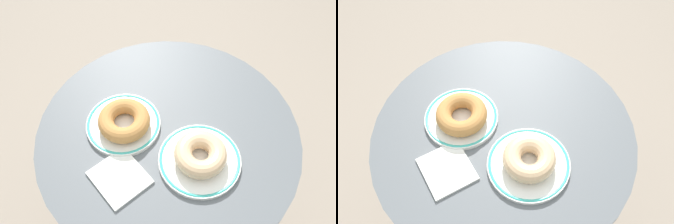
{
  "view_description": "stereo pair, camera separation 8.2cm",
  "coord_description": "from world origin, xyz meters",
  "views": [
    {
      "loc": [
        0.24,
        -0.38,
        1.44
      ],
      "look_at": [
        -0.02,
        0.03,
        0.78
      ],
      "focal_mm": 38.08,
      "sensor_mm": 36.0,
      "label": 1
    },
    {
      "loc": [
        0.3,
        -0.34,
        1.44
      ],
      "look_at": [
        -0.02,
        0.03,
        0.78
      ],
      "focal_mm": 38.08,
      "sensor_mm": 36.0,
      "label": 2
    }
  ],
  "objects": [
    {
      "name": "donut_glazed",
      "position": [
        0.1,
        -0.03,
        0.78
      ],
      "size": [
        0.12,
        0.12,
        0.04
      ],
      "primitive_type": "torus",
      "rotation": [
        0.0,
        0.0,
        4.79
      ],
      "color": "#E0B789",
      "rests_on": "plate_right"
    },
    {
      "name": "plate_left",
      "position": [
        -0.1,
        -0.04,
        0.76
      ],
      "size": [
        0.17,
        0.17,
        0.01
      ],
      "color": "white",
      "rests_on": "cafe_table"
    },
    {
      "name": "cafe_table",
      "position": [
        0.0,
        0.0,
        0.48
      ],
      "size": [
        0.61,
        0.61,
        0.75
      ],
      "color": "#565B60",
      "rests_on": "ground"
    },
    {
      "name": "donut_old_fashioned",
      "position": [
        -0.09,
        -0.04,
        0.78
      ],
      "size": [
        0.16,
        0.16,
        0.04
      ],
      "primitive_type": "torus",
      "rotation": [
        0.0,
        0.0,
        2.72
      ],
      "color": "#BC7F42",
      "rests_on": "plate_left"
    },
    {
      "name": "plate_right",
      "position": [
        0.1,
        -0.03,
        0.76
      ],
      "size": [
        0.18,
        0.18,
        0.01
      ],
      "color": "white",
      "rests_on": "cafe_table"
    },
    {
      "name": "paper_napkin",
      "position": [
        -0.03,
        -0.15,
        0.75
      ],
      "size": [
        0.14,
        0.13,
        0.01
      ],
      "primitive_type": "cube",
      "rotation": [
        0.0,
        0.0,
        -0.32
      ],
      "color": "white",
      "rests_on": "cafe_table"
    }
  ]
}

